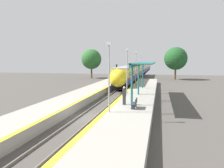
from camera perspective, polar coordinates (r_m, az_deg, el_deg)
ground_plane at (r=19.93m, az=-6.48°, el=-8.65°), size 120.00×120.00×0.00m
rail_left at (r=20.15m, az=-8.44°, el=-8.29°), size 0.08×90.00×0.15m
rail_right at (r=19.69m, az=-4.48°, el=-8.59°), size 0.08×90.00×0.15m
train at (r=73.39m, az=7.49°, el=3.97°), size 2.85×83.49×3.87m
platform_right at (r=18.97m, az=4.36°, el=-8.05°), size 4.01×64.00×0.87m
platform_left at (r=21.25m, az=-15.84°, el=-6.71°), size 3.78×64.00×0.87m
platform_bench at (r=19.48m, az=5.99°, el=-4.98°), size 0.44×1.49×0.89m
person_waiting at (r=20.83m, az=3.23°, el=-2.95°), size 0.36×0.23×1.77m
railway_signal at (r=45.66m, az=1.21°, el=3.12°), size 0.28×0.28×4.24m
lamppost_near at (r=17.62m, az=-0.80°, el=2.97°), size 0.36×0.20×5.70m
lamppost_mid at (r=27.36m, az=3.96°, el=4.14°), size 0.36×0.20×5.70m
lamppost_far at (r=37.20m, az=6.21°, el=4.68°), size 0.36×0.20×5.70m
lamppost_farthest at (r=47.08m, az=7.52°, el=4.99°), size 0.36×0.20×5.70m
station_canopy at (r=26.87m, az=8.21°, el=5.02°), size 2.02×16.05×3.97m
background_tree_left at (r=62.01m, az=-5.40°, el=6.47°), size 5.61×5.61×8.17m
background_tree_right at (r=59.45m, az=16.31°, el=6.41°), size 5.93×5.93×8.49m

